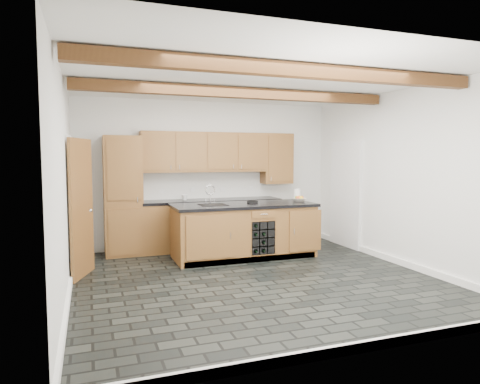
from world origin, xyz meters
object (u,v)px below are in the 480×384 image
(kitchen_scale, at_px, (253,201))
(fruit_bowl, at_px, (299,200))
(island, at_px, (244,230))
(paper_towel, at_px, (297,195))

(kitchen_scale, distance_m, fruit_bowl, 0.89)
(island, relative_size, fruit_bowl, 9.55)
(island, relative_size, paper_towel, 11.62)
(kitchen_scale, xyz_separation_m, paper_towel, (0.93, 0.11, 0.08))
(fruit_bowl, xyz_separation_m, paper_towel, (0.04, 0.16, 0.07))
(island, xyz_separation_m, fruit_bowl, (1.07, 0.04, 0.50))
(kitchen_scale, height_order, fruit_bowl, fruit_bowl)
(island, bearing_deg, paper_towel, 10.23)
(island, height_order, paper_towel, paper_towel)
(kitchen_scale, relative_size, paper_towel, 0.80)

